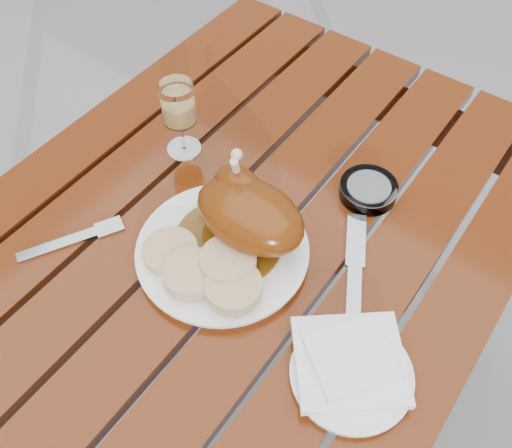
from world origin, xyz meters
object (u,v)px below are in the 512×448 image
at_px(dinner_plate, 223,251).
at_px(table, 230,351).
at_px(wine_glass, 180,119).
at_px(ashtray, 368,190).
at_px(side_plate, 351,375).

bearing_deg(dinner_plate, table, 138.50).
height_order(wine_glass, ashtray, wine_glass).
bearing_deg(dinner_plate, side_plate, -12.17).
bearing_deg(dinner_plate, wine_glass, 144.53).
xyz_separation_m(table, dinner_plate, (0.01, -0.01, 0.38)).
height_order(dinner_plate, ashtray, ashtray).
relative_size(table, side_plate, 7.29).
bearing_deg(side_plate, ashtray, 115.28).
distance_m(table, side_plate, 0.47).
bearing_deg(ashtray, wine_glass, -162.89).
bearing_deg(side_plate, table, 166.31).
bearing_deg(wine_glass, ashtray, 17.11).
distance_m(wine_glass, ashtray, 0.34).
xyz_separation_m(side_plate, ashtray, (-0.14, 0.30, 0.01)).
relative_size(wine_glass, side_plate, 0.87).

